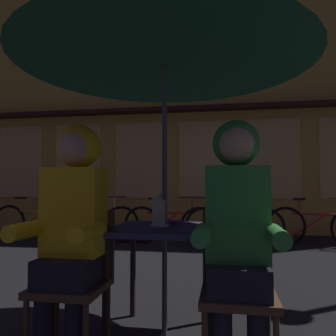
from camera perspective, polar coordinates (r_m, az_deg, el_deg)
The scene contains 15 objects.
ground_plane at distance 2.57m, azimuth -0.59°, elevation -26.49°, with size 60.00×60.00×0.00m, color black.
cafe_table at distance 2.39m, azimuth -0.58°, elevation -12.28°, with size 0.72×0.72×0.74m.
patio_umbrella at distance 2.57m, azimuth -0.56°, elevation 20.72°, with size 2.10×2.10×2.31m.
lantern at distance 2.38m, azimuth -1.39°, elevation -6.90°, with size 0.11×0.11×0.23m.
chair_left at distance 2.21m, azimuth -15.31°, elevation -16.86°, with size 0.40×0.40×0.87m.
chair_right at distance 2.02m, azimuth 11.67°, elevation -18.23°, with size 0.40×0.40×0.87m.
person_left_hooded at distance 2.10m, azimuth -15.82°, elevation -7.70°, with size 0.45×0.56×1.40m.
person_right_hooded at distance 1.90m, azimuth 11.62°, elevation -8.25°, with size 0.45×0.56×1.40m.
shopfront_building at distance 8.07m, azimuth 0.86°, elevation 11.80°, with size 10.00×0.93×6.20m.
bicycle_nearest at distance 6.93m, azimuth -21.68°, elevation -8.42°, with size 1.68×0.09×0.84m.
bicycle_second at distance 6.32m, azimuth -12.59°, elevation -9.09°, with size 1.66×0.36×0.84m.
bicycle_third at distance 6.03m, azimuth 0.31°, elevation -9.47°, with size 1.68×0.08×0.84m.
bicycle_fourth at distance 5.90m, azimuth 11.01°, elevation -9.55°, with size 1.68×0.09×0.84m.
bicycle_fifth at distance 6.30m, azimuth 23.94°, elevation -8.93°, with size 1.64×0.46×0.84m.
book at distance 2.55m, azimuth 0.15°, elevation -9.10°, with size 0.20×0.14×0.02m, color #661E7A.
Camera 1 is at (0.41, -2.32, 1.02)m, focal length 36.15 mm.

